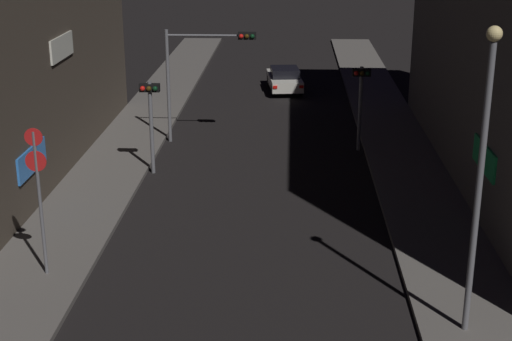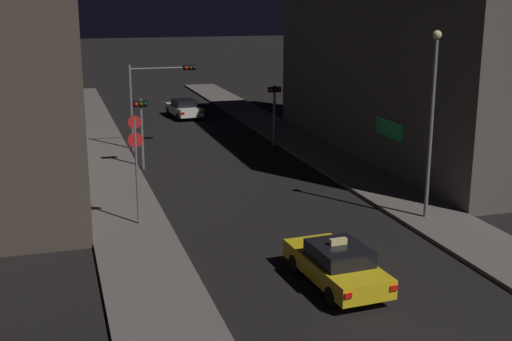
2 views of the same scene
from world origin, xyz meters
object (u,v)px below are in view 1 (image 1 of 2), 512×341
Objects in this scene: traffic_light_left_kerb at (150,108)px; street_lamp_near_block at (481,163)px; traffic_light_right_kerb at (361,91)px; sign_pole_left at (39,189)px; far_car at (284,79)px; traffic_light_overhead at (202,62)px.

street_lamp_near_block is at bearing -50.29° from traffic_light_left_kerb.
traffic_light_right_kerb is 15.78m from street_lamp_near_block.
traffic_light_right_kerb is 0.50× the size of street_lamp_near_block.
sign_pole_left is 11.89m from street_lamp_near_block.
far_car is 1.22× the size of traffic_light_right_kerb.
street_lamp_near_block reaches higher than sign_pole_left.
sign_pole_left is at bearing -127.70° from traffic_light_right_kerb.
sign_pole_left is (-6.64, -24.83, 2.04)m from far_car.
traffic_light_right_kerb is at bearing 52.30° from sign_pole_left.
street_lamp_near_block is at bearing -80.00° from far_car.
traffic_light_left_kerb is at bearing 129.71° from street_lamp_near_block.
traffic_light_right_kerb reaches higher than far_car.
traffic_light_overhead is 18.67m from street_lamp_near_block.
traffic_light_left_kerb reaches higher than far_car.
sign_pole_left is at bearing -102.02° from traffic_light_overhead.
traffic_light_left_kerb is 9.33m from traffic_light_right_kerb.
traffic_light_left_kerb is at bearing 81.37° from sign_pole_left.
street_lamp_near_block is (11.47, -2.58, 1.78)m from sign_pole_left.
far_car is at bearing 106.24° from traffic_light_right_kerb.
traffic_light_overhead is at bearing 77.98° from sign_pole_left.
street_lamp_near_block reaches higher than traffic_light_left_kerb.
traffic_light_overhead is 4.90m from traffic_light_left_kerb.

